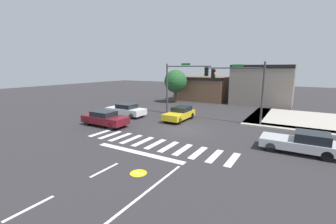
{
  "coord_description": "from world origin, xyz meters",
  "views": [
    {
      "loc": [
        8.9,
        -17.68,
        5.5
      ],
      "look_at": [
        -1.37,
        -0.38,
        1.57
      ],
      "focal_mm": 24.26,
      "sensor_mm": 36.0,
      "label": 1
    }
  ],
  "objects": [
    {
      "name": "ground_plane",
      "position": [
        0.0,
        0.0,
        0.0
      ],
      "size": [
        120.0,
        120.0,
        0.0
      ],
      "primitive_type": "plane",
      "color": "#302D30"
    },
    {
      "name": "crosswalk_near",
      "position": [
        0.0,
        -4.5,
        0.0
      ],
      "size": [
        11.76,
        2.44,
        0.01
      ],
      "color": "silver",
      "rests_on": "ground_plane"
    },
    {
      "name": "lane_markings",
      "position": [
        1.06,
        -12.74,
        0.0
      ],
      "size": [
        6.8,
        24.25,
        0.01
      ],
      "color": "white",
      "rests_on": "ground_plane"
    },
    {
      "name": "bike_detector_marking",
      "position": [
        1.83,
        -8.85,
        0.0
      ],
      "size": [
        0.91,
        0.91,
        0.01
      ],
      "color": "yellow",
      "rests_on": "ground_plane"
    },
    {
      "name": "curb_corner_northeast",
      "position": [
        8.49,
        9.42,
        0.07
      ],
      "size": [
        10.0,
        10.6,
        0.15
      ],
      "color": "#B2AA9E",
      "rests_on": "ground_plane"
    },
    {
      "name": "storefront_row",
      "position": [
        -0.24,
        18.84,
        2.59
      ],
      "size": [
        17.86,
        5.9,
        5.91
      ],
      "color": "brown",
      "rests_on": "ground_plane"
    },
    {
      "name": "traffic_signal_northwest",
      "position": [
        -2.99,
        5.71,
        4.22
      ],
      "size": [
        5.54,
        0.32,
        6.01
      ],
      "color": "#383A3D",
      "rests_on": "ground_plane"
    },
    {
      "name": "traffic_signal_northeast",
      "position": [
        3.63,
        5.07,
        4.14
      ],
      "size": [
        5.58,
        0.32,
        6.06
      ],
      "rotation": [
        0.0,
        0.0,
        3.14
      ],
      "color": "#383A3D",
      "rests_on": "ground_plane"
    },
    {
      "name": "car_yellow",
      "position": [
        -2.04,
        3.2,
        0.72
      ],
      "size": [
        1.79,
        4.24,
        1.4
      ],
      "rotation": [
        0.0,
        0.0,
        -1.57
      ],
      "color": "gold",
      "rests_on": "ground_plane"
    },
    {
      "name": "car_maroon",
      "position": [
        -7.09,
        -2.58,
        0.74
      ],
      "size": [
        4.64,
        1.88,
        1.44
      ],
      "rotation": [
        0.0,
        0.0,
        3.14
      ],
      "color": "maroon",
      "rests_on": "ground_plane"
    },
    {
      "name": "car_silver",
      "position": [
        9.2,
        -1.07,
        0.72
      ],
      "size": [
        4.57,
        1.92,
        1.44
      ],
      "rotation": [
        0.0,
        0.0,
        3.14
      ],
      "color": "#B7BABF",
      "rests_on": "ground_plane"
    },
    {
      "name": "car_white",
      "position": [
        -8.31,
        1.85,
        0.74
      ],
      "size": [
        4.61,
        1.94,
        1.45
      ],
      "color": "white",
      "rests_on": "ground_plane"
    },
    {
      "name": "roadside_tree",
      "position": [
        -8.5,
        14.0,
        3.38
      ],
      "size": [
        3.58,
        3.58,
        5.19
      ],
      "color": "#4C3823",
      "rests_on": "ground_plane"
    }
  ]
}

